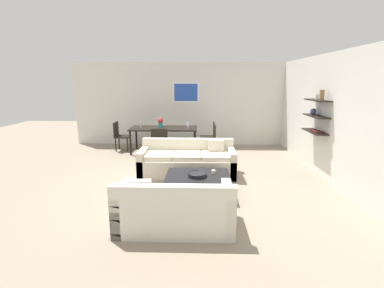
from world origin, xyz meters
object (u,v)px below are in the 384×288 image
(dining_table, at_px, (164,130))
(dining_chair_left_far, at_px, (120,134))
(wine_glass_right_near, at_px, (188,125))
(centerpiece_vase, at_px, (160,122))
(coffee_table, at_px, (198,185))
(loveseat_white, at_px, (175,209))
(wine_glass_left_far, at_px, (141,123))
(sofa_beige, at_px, (188,162))
(dining_chair_right_near, at_px, (211,137))
(wine_glass_right_far, at_px, (188,124))
(decorative_bowl, at_px, (197,174))
(candle_jar, at_px, (213,172))
(dining_chair_foot, at_px, (160,142))
(dining_chair_right_far, at_px, (210,135))

(dining_table, height_order, dining_chair_left_far, dining_chair_left_far)
(wine_glass_right_near, height_order, centerpiece_vase, centerpiece_vase)
(coffee_table, xyz_separation_m, dining_chair_left_far, (-2.44, 3.46, 0.31))
(loveseat_white, bearing_deg, wine_glass_left_far, 107.32)
(wine_glass_right_near, bearing_deg, sofa_beige, -87.57)
(sofa_beige, bearing_deg, dining_chair_right_near, 72.44)
(sofa_beige, height_order, wine_glass_left_far, wine_glass_left_far)
(dining_table, relative_size, wine_glass_right_far, 12.69)
(decorative_bowl, relative_size, wine_glass_left_far, 2.27)
(candle_jar, height_order, centerpiece_vase, centerpiece_vase)
(loveseat_white, xyz_separation_m, dining_chair_right_near, (0.68, 4.29, 0.21))
(dining_chair_foot, relative_size, centerpiece_vase, 3.00)
(centerpiece_vase, bearing_deg, dining_chair_right_far, 7.48)
(dining_chair_right_far, xyz_separation_m, wine_glass_right_near, (-0.68, -0.32, 0.36))
(decorative_bowl, xyz_separation_m, dining_chair_foot, (-1.04, 2.46, 0.08))
(loveseat_white, xyz_separation_m, candle_jar, (0.62, 1.35, 0.12))
(loveseat_white, xyz_separation_m, dining_chair_right_far, (0.68, 4.70, 0.21))
(coffee_table, height_order, centerpiece_vase, centerpiece_vase)
(dining_chair_right_near, distance_m, dining_chair_foot, 1.54)
(loveseat_white, bearing_deg, dining_chair_right_far, 81.80)
(wine_glass_left_far, bearing_deg, dining_chair_left_far, 172.19)
(dining_chair_right_far, bearing_deg, decorative_bowl, -95.81)
(coffee_table, height_order, wine_glass_right_far, wine_glass_right_far)
(sofa_beige, distance_m, wine_glass_right_near, 2.05)
(coffee_table, height_order, wine_glass_right_near, wine_glass_right_near)
(sofa_beige, height_order, candle_jar, sofa_beige)
(wine_glass_right_far, bearing_deg, dining_chair_foot, -126.37)
(dining_chair_right_near, height_order, dining_chair_left_far, same)
(coffee_table, xyz_separation_m, centerpiece_vase, (-1.15, 3.26, 0.72))
(dining_chair_right_near, height_order, dining_chair_right_far, same)
(coffee_table, distance_m, candle_jar, 0.39)
(decorative_bowl, bearing_deg, coffee_table, 81.30)
(sofa_beige, relative_size, coffee_table, 1.79)
(dining_chair_foot, height_order, wine_glass_right_near, wine_glass_right_near)
(dining_chair_left_far, bearing_deg, wine_glass_right_near, -8.58)
(candle_jar, xyz_separation_m, dining_table, (-1.34, 3.15, 0.27))
(wine_glass_right_far, xyz_separation_m, wine_glass_left_far, (-1.44, 0.00, -0.00))
(decorative_bowl, height_order, centerpiece_vase, centerpiece_vase)
(wine_glass_right_near, height_order, wine_glass_right_far, wine_glass_right_near)
(wine_glass_right_near, bearing_deg, coffee_table, -84.03)
(wine_glass_right_far, bearing_deg, loveseat_white, -90.02)
(dining_table, bearing_deg, wine_glass_right_near, -8.94)
(dining_chair_right_far, bearing_deg, centerpiece_vase, -172.52)
(dining_chair_right_near, height_order, wine_glass_left_far, wine_glass_left_far)
(wine_glass_left_far, bearing_deg, dining_chair_foot, -53.63)
(dining_chair_right_near, bearing_deg, decorative_bowl, -96.57)
(dining_chair_right_far, distance_m, centerpiece_vase, 1.56)
(sofa_beige, bearing_deg, wine_glass_right_far, 92.18)
(dining_table, distance_m, centerpiece_vase, 0.25)
(decorative_bowl, relative_size, wine_glass_right_far, 2.23)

